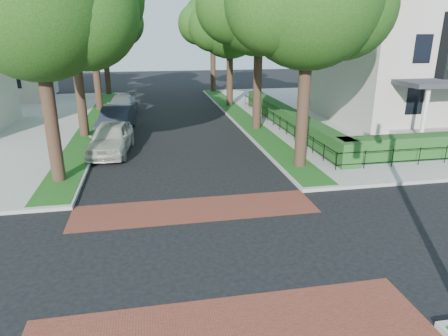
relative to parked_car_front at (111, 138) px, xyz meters
The scene contains 18 objects.
ground 11.91m from the parked_car_front, 72.36° to the right, with size 120.00×120.00×0.00m, color black.
sidewalk_ne 24.35m from the parked_car_front, 18.38° to the left, with size 30.00×30.00×0.15m, color gray.
crosswalk_far 8.93m from the parked_car_front, 66.10° to the right, with size 9.00×2.20×0.01m, color brown.
crosswalk_near 14.99m from the parked_car_front, 76.08° to the right, with size 9.00×2.20×0.01m, color brown.
grass_strip_ne 11.91m from the parked_car_front, 40.83° to the left, with size 1.60×29.80×0.02m, color #1A4513.
grass_strip_nw 8.01m from the parked_car_front, 103.03° to the left, with size 1.60×29.80×0.02m, color #1A4513.
tree_right_mid 12.30m from the parked_car_front, 23.08° to the left, with size 8.25×7.09×11.22m.
tree_right_far 16.96m from the parked_car_front, 54.50° to the left, with size 7.25×6.23×9.74m.
tree_right_back 24.61m from the parked_car_front, 67.21° to the left, with size 7.50×6.45×10.20m.
tree_left_near 7.82m from the parked_car_front, 113.70° to the right, with size 7.50×6.45×10.20m.
tree_left_far 14.45m from the parked_car_front, 97.97° to the left, with size 7.00×6.02×9.86m.
tree_left_back 22.94m from the parked_car_front, 94.68° to the left, with size 7.75×6.66×10.44m.
hedge_main_road 11.88m from the parked_car_front, 18.02° to the left, with size 1.00×18.00×1.20m, color #18461A.
fence_main_road 11.13m from the parked_car_front, 19.29° to the left, with size 0.06×18.00×0.90m, color black, non-canonical shape.
house_victorian 22.21m from the parked_car_front, 12.27° to the left, with size 13.00×13.05×12.48m.
parked_car_front is the anchor object (origin of this frame).
parked_car_middle 4.87m from the parked_car_front, 90.00° to the left, with size 1.80×5.16×1.70m, color #202431.
parked_car_rear 10.99m from the parked_car_front, 90.00° to the left, with size 2.05×5.04×1.46m, color gray.
Camera 1 is at (-1.47, -10.29, 6.25)m, focal length 32.00 mm.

